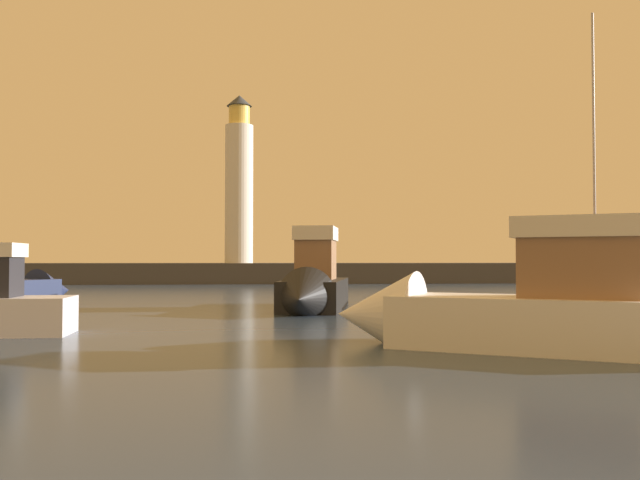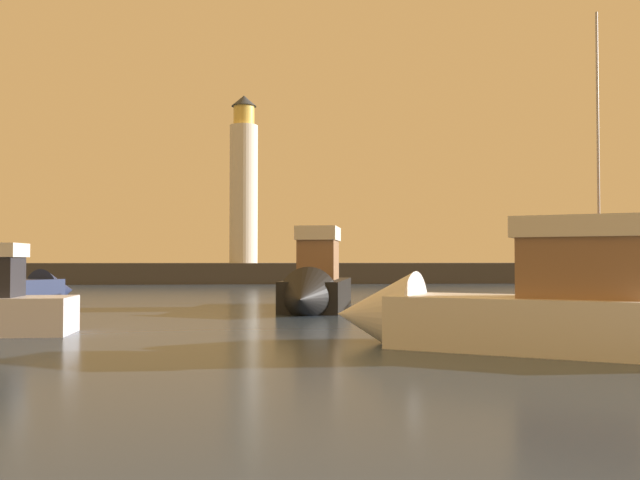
# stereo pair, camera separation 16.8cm
# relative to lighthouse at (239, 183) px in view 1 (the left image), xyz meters

# --- Properties ---
(ground_plane) EXTENTS (220.00, 220.00, 0.00)m
(ground_plane) POSITION_rel_lighthouse_xyz_m (1.48, -25.91, -8.04)
(ground_plane) COLOR #2D3D51
(breakwater) EXTENTS (76.39, 5.83, 1.60)m
(breakwater) POSITION_rel_lighthouse_xyz_m (1.48, -0.00, -7.24)
(breakwater) COLOR #423F3D
(breakwater) RESTS_ON ground_plane
(lighthouse) EXTENTS (2.26, 2.26, 13.60)m
(lighthouse) POSITION_rel_lighthouse_xyz_m (0.00, 0.00, 0.00)
(lighthouse) COLOR silver
(lighthouse) RESTS_ON breakwater
(motorboat_1) EXTENTS (8.18, 5.90, 3.19)m
(motorboat_1) POSITION_rel_lighthouse_xyz_m (6.82, -40.24, -7.19)
(motorboat_1) COLOR white
(motorboat_1) RESTS_ON ground_plane
(motorboat_3) EXTENTS (3.56, 7.70, 3.58)m
(motorboat_3) POSITION_rel_lighthouse_xyz_m (3.54, -29.32, -7.10)
(motorboat_3) COLOR black
(motorboat_3) RESTS_ON ground_plane
(motorboat_4) EXTENTS (4.95, 6.80, 2.52)m
(motorboat_4) POSITION_rel_lighthouse_xyz_m (-7.97, -27.99, -7.32)
(motorboat_4) COLOR #1E284C
(motorboat_4) RESTS_ON ground_plane
(sailboat_moored) EXTENTS (3.02, 8.11, 13.38)m
(sailboat_moored) POSITION_rel_lighthouse_xyz_m (16.94, -25.40, -7.45)
(sailboat_moored) COLOR #B21E1E
(sailboat_moored) RESTS_ON ground_plane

